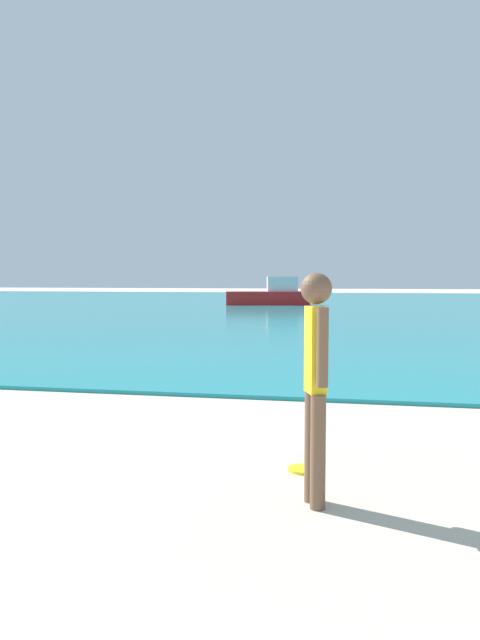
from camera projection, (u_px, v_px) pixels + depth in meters
name	position (u px, v px, depth m)	size (l,w,h in m)	color
water	(327.00, 305.00, 37.94)	(160.00, 60.00, 0.06)	teal
person_standing	(316.00, 374.00, 4.48)	(0.23, 0.38, 1.75)	brown
frisbee	(303.00, 469.00, 5.35)	(0.26, 0.26, 0.03)	yellow
boat_far	(271.00, 295.00, 37.17)	(5.33, 2.73, 1.73)	red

